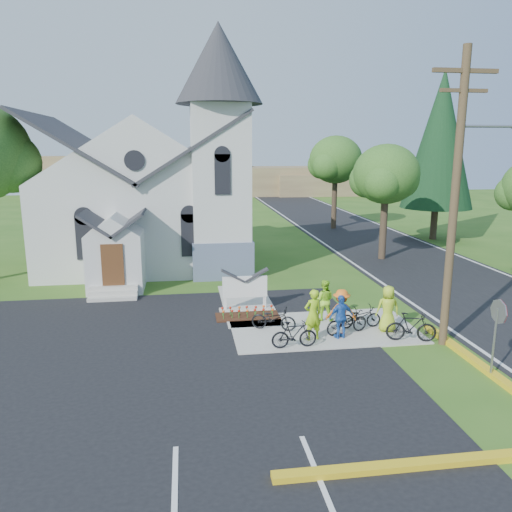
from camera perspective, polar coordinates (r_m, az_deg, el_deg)
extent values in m
plane|color=#315D1A|center=(18.70, 3.63, -9.13)|extent=(120.00, 120.00, 0.00)
cube|color=black|center=(16.84, -19.44, -12.32)|extent=(20.00, 16.00, 0.02)
cube|color=black|center=(35.46, 14.59, 0.83)|extent=(8.00, 90.00, 0.02)
cube|color=#A5A195|center=(19.48, 7.70, -8.24)|extent=(7.00, 4.00, 0.05)
cube|color=silver|center=(30.43, -12.60, 3.84)|extent=(11.00, 9.00, 5.00)
cube|color=slate|center=(27.42, -3.96, 0.02)|extent=(3.20, 3.20, 2.00)
cube|color=silver|center=(26.89, -4.07, 7.32)|extent=(3.00, 3.00, 9.00)
cone|color=#29292E|center=(27.11, -4.30, 21.14)|extent=(4.50, 4.50, 4.00)
cube|color=silver|center=(25.15, -15.69, -0.62)|extent=(2.60, 2.40, 2.80)
cube|color=#522F17|center=(23.94, -16.07, -1.03)|extent=(1.00, 0.10, 2.00)
cube|color=#A5A195|center=(21.47, -1.27, -6.09)|extent=(2.20, 0.40, 0.10)
cube|color=white|center=(21.23, -3.57, -4.91)|extent=(0.12, 0.12, 1.00)
cube|color=white|center=(21.43, 0.98, -4.72)|extent=(0.12, 0.12, 1.00)
cube|color=white|center=(21.17, -1.29, -3.53)|extent=(1.90, 0.14, 0.90)
cube|color=#331B0D|center=(20.63, -0.97, -6.92)|extent=(2.60, 1.10, 0.07)
cylinder|color=#463423|center=(18.00, 21.72, 5.62)|extent=(0.28, 0.28, 10.00)
cube|color=#463423|center=(18.06, 22.83, 18.95)|extent=(2.20, 0.14, 0.14)
cube|color=#463423|center=(17.99, 22.66, 17.06)|extent=(1.60, 0.12, 0.12)
cylinder|color=gray|center=(18.49, 25.39, 13.25)|extent=(2.20, 0.10, 0.10)
cylinder|color=gray|center=(16.70, 25.55, -9.01)|extent=(0.07, 0.07, 2.20)
cylinder|color=#B21414|center=(16.41, 26.02, -5.73)|extent=(0.04, 0.76, 0.76)
cylinder|color=#34261C|center=(31.82, 14.35, 3.25)|extent=(0.44, 0.44, 4.05)
ellipsoid|color=#2C551D|center=(31.49, 14.67, 9.05)|extent=(4.00, 4.00, 3.60)
cylinder|color=#34261C|center=(43.17, 8.93, 6.08)|extent=(0.44, 0.44, 4.50)
ellipsoid|color=#2C551D|center=(42.93, 9.09, 10.82)|extent=(4.40, 4.40, 3.96)
cylinder|color=#34261C|center=(40.07, 19.66, 3.52)|extent=(0.50, 0.50, 2.40)
cone|color=black|center=(39.67, 20.32, 12.40)|extent=(5.20, 5.20, 10.00)
cube|color=brown|center=(73.81, -0.68, 8.57)|extent=(60.00, 8.00, 4.00)
cube|color=brown|center=(75.40, -13.18, 8.94)|extent=(30.00, 6.00, 5.60)
cube|color=brown|center=(75.69, 11.75, 8.03)|extent=(25.00, 6.00, 3.00)
imported|color=#99D018|center=(18.03, 6.52, -6.67)|extent=(0.78, 0.62, 1.87)
imported|color=black|center=(19.00, 2.03, -7.15)|extent=(1.80, 1.18, 0.90)
imported|color=#95DD29|center=(20.12, 7.78, -5.01)|extent=(0.97, 0.86, 1.65)
imported|color=black|center=(17.41, 4.39, -8.93)|extent=(1.61, 0.50, 0.96)
imported|color=blue|center=(18.36, 9.70, -6.85)|extent=(1.01, 0.58, 1.62)
imported|color=black|center=(18.93, 10.34, -7.39)|extent=(1.85, 1.09, 0.92)
imported|color=orange|center=(18.66, 9.71, -6.34)|extent=(1.20, 0.80, 1.73)
imported|color=black|center=(18.74, 17.32, -7.75)|extent=(1.83, 0.94, 1.06)
imported|color=#AACB26|center=(19.36, 14.83, -5.84)|extent=(0.92, 0.65, 1.77)
imported|color=black|center=(19.63, 11.80, -6.81)|extent=(1.67, 0.63, 0.87)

